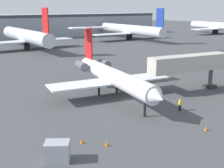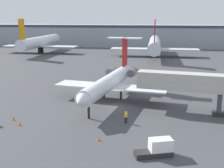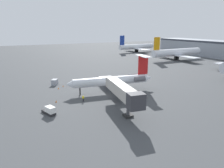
{
  "view_description": "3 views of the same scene",
  "coord_description": "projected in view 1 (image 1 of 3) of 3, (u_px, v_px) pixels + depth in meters",
  "views": [
    {
      "loc": [
        -26.46,
        -34.43,
        13.91
      ],
      "look_at": [
        -4.05,
        -1.26,
        3.39
      ],
      "focal_mm": 47.32,
      "sensor_mm": 36.0,
      "label": 1
    },
    {
      "loc": [
        7.15,
        -46.29,
        14.46
      ],
      "look_at": [
        -0.82,
        2.43,
        3.11
      ],
      "focal_mm": 47.26,
      "sensor_mm": 36.0,
      "label": 2
    },
    {
      "loc": [
        50.23,
        -23.5,
        18.34
      ],
      "look_at": [
        0.53,
        1.73,
        2.95
      ],
      "focal_mm": 32.38,
      "sensor_mm": 36.0,
      "label": 3
    }
  ],
  "objects": [
    {
      "name": "parked_airliner_centre",
      "position": [
        26.0,
        36.0,
        97.49
      ],
      "size": [
        32.04,
        38.09,
        13.66
      ],
      "color": "silver",
      "rests_on": "ground_plane"
    },
    {
      "name": "traffic_cone_near",
      "position": [
        107.0,
        143.0,
        30.37
      ],
      "size": [
        0.36,
        0.36,
        0.55
      ],
      "color": "orange",
      "rests_on": "ground_plane"
    },
    {
      "name": "ground_plane",
      "position": [
        129.0,
        100.0,
        45.47
      ],
      "size": [
        400.0,
        400.0,
        0.1
      ],
      "primitive_type": "cube",
      "color": "#424447"
    },
    {
      "name": "cargo_container_uld",
      "position": [
        57.0,
        151.0,
        27.25
      ],
      "size": [
        2.8,
        2.6,
        1.9
      ],
      "color": "#999EA8",
      "rests_on": "ground_plane"
    },
    {
      "name": "ground_crew_marshaller",
      "position": [
        180.0,
        105.0,
        40.51
      ],
      "size": [
        0.39,
        0.47,
        1.69
      ],
      "color": "black",
      "rests_on": "ground_plane"
    },
    {
      "name": "traffic_cone_far",
      "position": [
        82.0,
        141.0,
        30.89
      ],
      "size": [
        0.36,
        0.36,
        0.55
      ],
      "color": "orange",
      "rests_on": "ground_plane"
    },
    {
      "name": "regional_jet",
      "position": [
        111.0,
        75.0,
        46.59
      ],
      "size": [
        20.28,
        26.81,
        10.35
      ],
      "color": "silver",
      "rests_on": "ground_plane"
    },
    {
      "name": "parked_airliner_east_mid",
      "position": [
        130.0,
        30.0,
        127.0
      ],
      "size": [
        35.6,
        42.34,
        13.38
      ],
      "color": "silver",
      "rests_on": "ground_plane"
    },
    {
      "name": "jet_bridge",
      "position": [
        200.0,
        62.0,
        50.01
      ],
      "size": [
        17.51,
        5.47,
        6.43
      ],
      "color": "#B7B2A8",
      "rests_on": "ground_plane"
    },
    {
      "name": "parked_airliner_east_end",
      "position": [
        216.0,
        26.0,
        152.93
      ],
      "size": [
        28.95,
        34.06,
        13.1
      ],
      "color": "silver",
      "rests_on": "ground_plane"
    },
    {
      "name": "traffic_cone_mid",
      "position": [
        206.0,
        128.0,
        34.13
      ],
      "size": [
        0.36,
        0.36,
        0.55
      ],
      "color": "orange",
      "rests_on": "ground_plane"
    }
  ]
}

